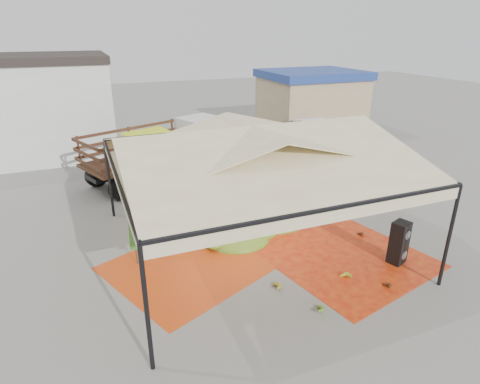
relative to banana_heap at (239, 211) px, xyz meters
name	(u,v)px	position (x,y,z in m)	size (l,w,h in m)	color
ground	(251,245)	(-0.15, -1.49, -0.59)	(90.00, 90.00, 0.00)	slate
canopy_tent	(252,149)	(-0.15, -1.49, 2.71)	(8.10, 8.10, 4.00)	black
building_tan	(311,101)	(9.85, 11.51, 1.49)	(6.30, 5.30, 4.10)	tan
tarp_left	(187,267)	(-2.49, -1.98, -0.58)	(4.14, 3.94, 0.01)	red
tarp_right	(343,256)	(2.27, -3.19, -0.58)	(4.43, 4.65, 0.01)	#D15513
banana_heap	(239,211)	(0.00, 0.00, 0.00)	(5.49, 4.51, 1.18)	#427117
hand_yellow_a	(274,285)	(-0.52, -3.94, -0.48)	(0.49, 0.40, 0.22)	#B38A23
hand_yellow_b	(346,276)	(1.58, -4.28, -0.49)	(0.44, 0.36, 0.20)	gold
hand_red_a	(385,285)	(2.34, -5.05, -0.50)	(0.41, 0.33, 0.18)	#542913
hand_red_b	(359,234)	(3.55, -2.32, -0.50)	(0.40, 0.33, 0.18)	#562D13
hand_green	(317,308)	(0.06, -5.19, -0.48)	(0.46, 0.38, 0.21)	#53861B
hanging_bunches	(249,187)	(-0.81, -2.76, 2.03)	(4.74, 0.24, 0.20)	#447C19
speaker_stack	(399,243)	(3.55, -4.11, 0.09)	(0.61, 0.57, 1.36)	black
banana_leaves	(138,266)	(-3.84, -1.38, -0.59)	(0.96, 1.36, 3.70)	#2C691C
vendor	(231,172)	(0.87, 3.16, 0.31)	(0.65, 0.43, 1.79)	gray
truck_left	(166,145)	(-1.22, 6.27, 0.93)	(7.56, 5.01, 2.46)	#492618
truck_right	(280,142)	(4.39, 5.37, 0.76)	(6.46, 2.48, 2.18)	#473117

